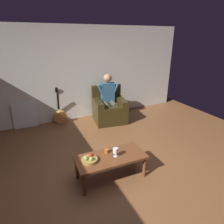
% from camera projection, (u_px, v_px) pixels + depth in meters
% --- Properties ---
extents(ground_plane, '(7.55, 7.55, 0.00)m').
position_uv_depth(ground_plane, '(120.00, 175.00, 3.31)').
color(ground_plane, brown).
extents(wall_back, '(6.70, 0.06, 2.52)m').
position_uv_depth(wall_back, '(73.00, 75.00, 5.23)').
color(wall_back, silver).
rests_on(wall_back, ground).
extents(armchair, '(0.94, 0.92, 0.96)m').
position_uv_depth(armchair, '(109.00, 109.00, 5.37)').
color(armchair, '#2E260F').
rests_on(armchair, ground).
extents(person_seated, '(0.63, 0.60, 1.30)m').
position_uv_depth(person_seated, '(109.00, 97.00, 5.25)').
color(person_seated, '#2B516B').
rests_on(person_seated, ground).
extents(coffee_table, '(1.16, 0.55, 0.41)m').
position_uv_depth(coffee_table, '(111.00, 159.00, 3.15)').
color(coffee_table, brown).
rests_on(coffee_table, ground).
extents(guitar, '(0.37, 0.27, 0.98)m').
position_uv_depth(guitar, '(60.00, 116.00, 5.24)').
color(guitar, '#B97C3C').
rests_on(guitar, ground).
extents(radiator, '(0.58, 0.06, 0.66)m').
position_uv_depth(radiator, '(25.00, 115.00, 4.97)').
color(radiator, white).
rests_on(radiator, ground).
extents(wine_glass_near, '(0.08, 0.08, 0.15)m').
position_uv_depth(wine_glass_near, '(116.00, 151.00, 3.09)').
color(wine_glass_near, silver).
rests_on(wine_glass_near, coffee_table).
extents(fruit_bowl, '(0.25, 0.25, 0.11)m').
position_uv_depth(fruit_bowl, '(89.00, 159.00, 2.99)').
color(fruit_bowl, olive).
rests_on(fruit_bowl, coffee_table).
extents(candle_jar, '(0.07, 0.07, 0.06)m').
position_uv_depth(candle_jar, '(107.00, 151.00, 3.22)').
color(candle_jar, '#AD5520').
rests_on(candle_jar, coffee_table).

